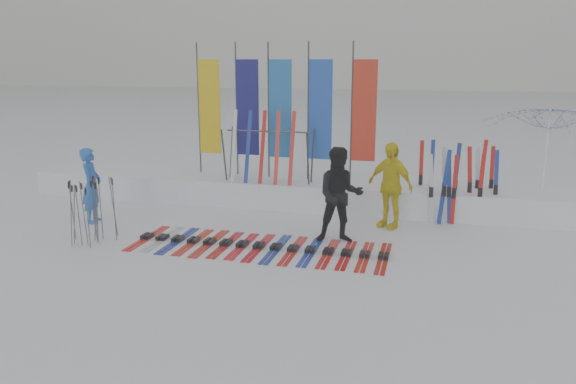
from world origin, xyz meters
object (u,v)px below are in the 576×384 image
(ski_row, at_px, (259,246))
(person_yellow, at_px, (390,185))
(tent_canopy, at_px, (544,160))
(person_blue, at_px, (91,185))
(person_black, at_px, (340,195))
(ski_rack, at_px, (268,148))

(ski_row, bearing_deg, person_yellow, 41.66)
(tent_canopy, distance_m, ski_row, 6.64)
(person_blue, relative_size, person_yellow, 0.90)
(person_black, distance_m, tent_canopy, 4.99)
(person_yellow, distance_m, ski_row, 3.07)
(person_black, xyz_separation_m, ski_rack, (-2.06, 2.23, 0.48))
(person_blue, height_order, tent_canopy, tent_canopy)
(person_blue, distance_m, person_yellow, 6.25)
(person_yellow, distance_m, tent_canopy, 3.64)
(person_yellow, bearing_deg, ski_row, -108.31)
(person_black, xyz_separation_m, tent_canopy, (4.01, 2.94, 0.34))
(person_blue, distance_m, tent_canopy, 9.78)
(person_yellow, bearing_deg, person_blue, -138.86)
(person_black, relative_size, ski_row, 0.38)
(ski_row, distance_m, ski_rack, 3.35)
(tent_canopy, relative_size, ski_rack, 1.36)
(person_yellow, height_order, tent_canopy, tent_canopy)
(person_black, distance_m, person_yellow, 1.47)
(tent_canopy, distance_m, ski_rack, 6.12)
(person_yellow, relative_size, tent_canopy, 0.64)
(person_black, height_order, ski_rack, ski_rack)
(ski_rack, bearing_deg, person_black, -47.23)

